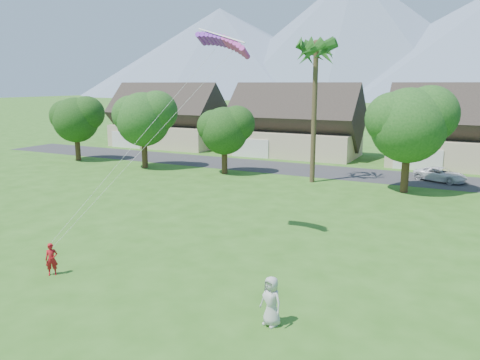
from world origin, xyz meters
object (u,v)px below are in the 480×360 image
Objects in this scene: kite_flyer at (52,259)px; parafoil_kite at (225,41)px; watcher at (271,301)px; parked_car at (440,174)px.

parafoil_kite is at bearing 15.84° from kite_flyer.
watcher is (10.91, 0.31, 0.18)m from kite_flyer.
parafoil_kite is at bearing 178.64° from parked_car.
kite_flyer is 13.77m from parafoil_kite.
watcher is at bearing -40.70° from kite_flyer.
parafoil_kite is at bearing 147.33° from watcher.
parafoil_kite is (-9.68, -23.11, 10.28)m from parked_car.
kite_flyer is 34.29m from parked_car.
watcher is 0.65× the size of parafoil_kite.
kite_flyer is at bearing -121.57° from parafoil_kite.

